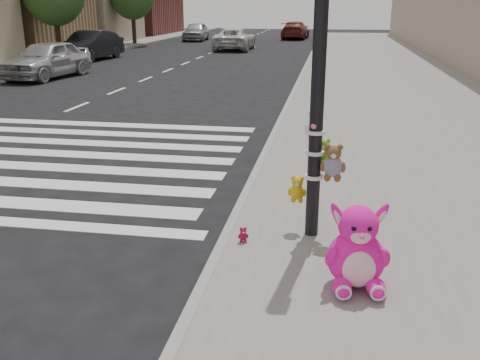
% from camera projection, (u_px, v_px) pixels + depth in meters
% --- Properties ---
extents(ground, '(120.00, 120.00, 0.00)m').
position_uv_depth(ground, '(47.00, 300.00, 5.44)').
color(ground, black).
rests_on(ground, ground).
extents(sidewalk_near, '(7.00, 80.00, 0.14)m').
position_uv_depth(sidewalk_near, '(416.00, 116.00, 13.98)').
color(sidewalk_near, slate).
rests_on(sidewalk_near, ground).
extents(curb_edge, '(0.12, 80.00, 0.15)m').
position_uv_depth(curb_edge, '(285.00, 111.00, 14.53)').
color(curb_edge, gray).
rests_on(curb_edge, ground).
extents(signal_pole, '(0.69, 0.48, 4.00)m').
position_uv_depth(signal_pole, '(319.00, 101.00, 6.15)').
color(signal_pole, black).
rests_on(signal_pole, sidewalk_near).
extents(pink_bunny, '(0.65, 0.72, 0.91)m').
position_uv_depth(pink_bunny, '(357.00, 252.00, 5.33)').
color(pink_bunny, '#FF15A9').
rests_on(pink_bunny, sidewalk_near).
extents(red_teddy, '(0.15, 0.12, 0.19)m').
position_uv_depth(red_teddy, '(243.00, 235.00, 6.41)').
color(red_teddy, '#A11030').
rests_on(red_teddy, sidewalk_near).
extents(car_silver_far, '(2.24, 4.52, 1.48)m').
position_uv_depth(car_silver_far, '(47.00, 59.00, 21.29)').
color(car_silver_far, silver).
rests_on(car_silver_far, ground).
extents(car_dark_far, '(2.02, 4.69, 1.50)m').
position_uv_depth(car_dark_far, '(91.00, 46.00, 28.01)').
color(car_dark_far, black).
rests_on(car_dark_far, ground).
extents(car_white_near, '(2.31, 4.88, 1.35)m').
position_uv_depth(car_white_near, '(235.00, 39.00, 34.24)').
color(car_white_near, silver).
rests_on(car_white_near, ground).
extents(car_maroon_near, '(2.23, 4.99, 1.42)m').
position_uv_depth(car_maroon_near, '(295.00, 30.00, 44.57)').
color(car_maroon_near, maroon).
rests_on(car_maroon_near, ground).
extents(car_silver_deep, '(1.94, 4.29, 1.43)m').
position_uv_depth(car_silver_deep, '(196.00, 31.00, 42.53)').
color(car_silver_deep, '#A2A2A7').
rests_on(car_silver_deep, ground).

